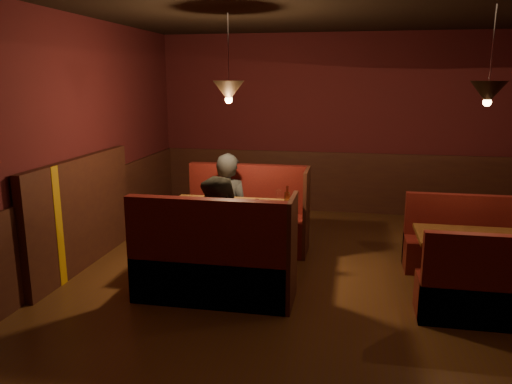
% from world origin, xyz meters
% --- Properties ---
extents(room, '(6.02, 7.02, 2.92)m').
position_xyz_m(room, '(-0.28, 0.05, 1.05)').
color(room, brown).
rests_on(room, ground).
extents(main_table, '(1.45, 0.88, 1.02)m').
position_xyz_m(main_table, '(-1.17, 0.57, 0.60)').
color(main_table, brown).
rests_on(main_table, ground).
extents(main_bench_far, '(1.60, 0.57, 1.09)m').
position_xyz_m(main_bench_far, '(-1.15, 1.40, 0.35)').
color(main_bench_far, '#471212').
rests_on(main_bench_far, ground).
extents(main_bench_near, '(1.60, 0.57, 1.09)m').
position_xyz_m(main_bench_near, '(-1.15, -0.25, 0.35)').
color(main_bench_near, '#471212').
rests_on(main_bench_near, ground).
extents(second_table, '(1.11, 0.71, 0.63)m').
position_xyz_m(second_table, '(1.40, 0.43, 0.46)').
color(second_table, brown).
rests_on(second_table, ground).
extents(second_bench_far, '(1.23, 0.46, 0.88)m').
position_xyz_m(second_bench_far, '(1.42, 1.09, 0.28)').
color(second_bench_far, '#471212').
rests_on(second_bench_far, ground).
extents(second_bench_near, '(1.23, 0.46, 0.88)m').
position_xyz_m(second_bench_near, '(1.42, -0.24, 0.28)').
color(second_bench_near, '#471212').
rests_on(second_bench_near, ground).
extents(diner_a, '(0.66, 0.51, 1.63)m').
position_xyz_m(diner_a, '(-1.37, 1.22, 0.82)').
color(diner_a, black).
rests_on(diner_a, ground).
extents(diner_b, '(0.90, 0.77, 1.58)m').
position_xyz_m(diner_b, '(-1.11, -0.10, 0.79)').
color(diner_b, black).
rests_on(diner_b, ground).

